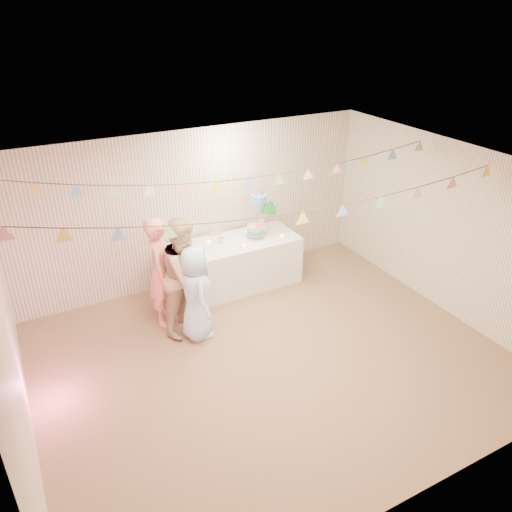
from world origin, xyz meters
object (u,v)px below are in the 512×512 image
table (234,264)px  person_child (196,293)px  person_adult_b (186,275)px  cake_stand (261,218)px  person_adult_a (162,271)px

table → person_child: size_ratio=1.54×
person_adult_b → table: bearing=-7.1°
person_child → cake_stand: bearing=-52.4°
person_adult_a → person_adult_b: bearing=-115.9°
table → cake_stand: size_ratio=2.93×
person_adult_a → person_child: 0.65m
person_adult_b → person_child: bearing=-122.5°
table → person_adult_b: (-1.11, -0.77, 0.46)m
table → cake_stand: 0.90m
cake_stand → person_adult_b: (-1.66, -0.82, -0.25)m
table → person_adult_b: person_adult_b is taller
cake_stand → person_adult_a: size_ratio=0.44×
cake_stand → person_adult_a: person_adult_a is taller
person_adult_a → person_adult_b: 0.40m
table → person_adult_a: bearing=-161.7°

